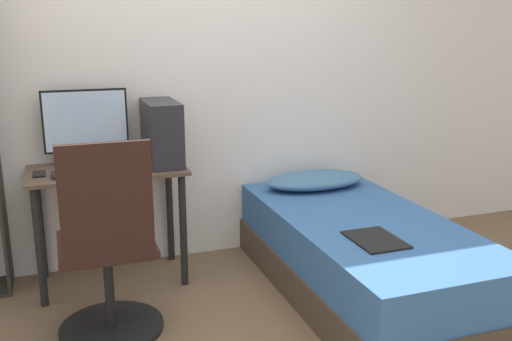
{
  "coord_description": "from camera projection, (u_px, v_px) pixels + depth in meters",
  "views": [
    {
      "loc": [
        -0.79,
        -2.28,
        1.56
      ],
      "look_at": [
        0.27,
        0.66,
        0.75
      ],
      "focal_mm": 40.0,
      "sensor_mm": 36.0,
      "label": 1
    }
  ],
  "objects": [
    {
      "name": "office_chair",
      "position": [
        108.0,
        263.0,
        2.83
      ],
      "size": [
        0.54,
        0.54,
        1.05
      ],
      "color": "black",
      "rests_on": "ground_plane"
    },
    {
      "name": "mouse",
      "position": [
        128.0,
        169.0,
        3.33
      ],
      "size": [
        0.06,
        0.09,
        0.02
      ],
      "color": "silver",
      "rests_on": "desk"
    },
    {
      "name": "wall_back",
      "position": [
        179.0,
        73.0,
        3.68
      ],
      "size": [
        8.0,
        0.05,
        2.5
      ],
      "color": "silver",
      "rests_on": "ground_plane"
    },
    {
      "name": "pc_tower",
      "position": [
        162.0,
        133.0,
        3.47
      ],
      "size": [
        0.19,
        0.43,
        0.38
      ],
      "color": "#232328",
      "rests_on": "desk"
    },
    {
      "name": "bed",
      "position": [
        362.0,
        256.0,
        3.35
      ],
      "size": [
        0.91,
        1.85,
        0.47
      ],
      "color": "#4C3D2D",
      "rests_on": "ground_plane"
    },
    {
      "name": "desk",
      "position": [
        108.0,
        190.0,
        3.42
      ],
      "size": [
        0.91,
        0.51,
        0.72
      ],
      "color": "brown",
      "rests_on": "ground_plane"
    },
    {
      "name": "keyboard",
      "position": [
        86.0,
        173.0,
        3.25
      ],
      "size": [
        0.38,
        0.14,
        0.02
      ],
      "color": "black",
      "rests_on": "desk"
    },
    {
      "name": "pillow",
      "position": [
        315.0,
        180.0,
        3.88
      ],
      "size": [
        0.69,
        0.36,
        0.11
      ],
      "color": "teal",
      "rests_on": "bed"
    },
    {
      "name": "magazine",
      "position": [
        375.0,
        240.0,
        2.94
      ],
      "size": [
        0.24,
        0.32,
        0.01
      ],
      "color": "black",
      "rests_on": "bed"
    },
    {
      "name": "monitor",
      "position": [
        86.0,
        124.0,
        3.44
      ],
      "size": [
        0.5,
        0.17,
        0.46
      ],
      "color": "black",
      "rests_on": "desk"
    },
    {
      "name": "phone",
      "position": [
        39.0,
        174.0,
        3.25
      ],
      "size": [
        0.07,
        0.14,
        0.01
      ],
      "color": "black",
      "rests_on": "desk"
    }
  ]
}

